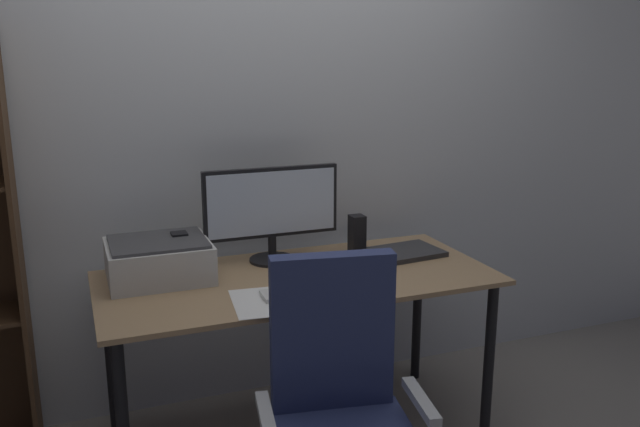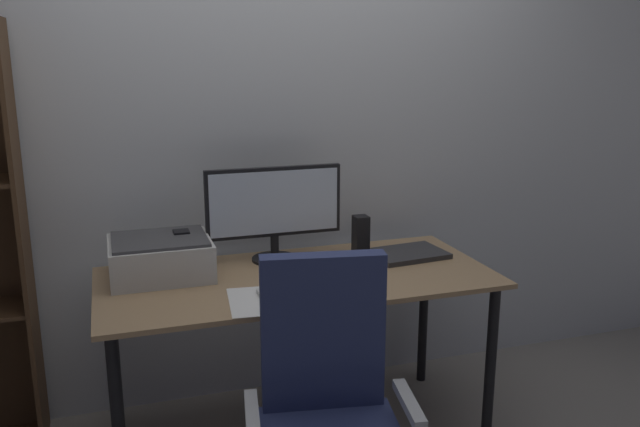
{
  "view_description": "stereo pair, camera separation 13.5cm",
  "coord_description": "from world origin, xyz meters",
  "px_view_note": "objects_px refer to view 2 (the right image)",
  "views": [
    {
      "loc": [
        -0.83,
        -2.42,
        1.64
      ],
      "look_at": [
        0.09,
        -0.02,
        1.0
      ],
      "focal_mm": 37.3,
      "sensor_mm": 36.0,
      "label": 1
    },
    {
      "loc": [
        -0.7,
        -2.46,
        1.64
      ],
      "look_at": [
        0.09,
        -0.02,
        1.0
      ],
      "focal_mm": 37.3,
      "sensor_mm": 36.0,
      "label": 2
    }
  ],
  "objects_px": {
    "desk": "(298,294)",
    "speaker_right": "(361,234)",
    "laptop": "(408,254)",
    "keyboard": "(297,292)",
    "mouse": "(355,285)",
    "monitor": "(274,207)",
    "printer": "(160,257)",
    "coffee_mug": "(306,267)",
    "speaker_left": "(182,250)"
  },
  "relations": [
    {
      "from": "monitor",
      "to": "mouse",
      "type": "relative_size",
      "value": 6.13
    },
    {
      "from": "laptop",
      "to": "speaker_left",
      "type": "relative_size",
      "value": 1.88
    },
    {
      "from": "coffee_mug",
      "to": "printer",
      "type": "bearing_deg",
      "value": 160.43
    },
    {
      "from": "speaker_left",
      "to": "desk",
      "type": "bearing_deg",
      "value": -26.25
    },
    {
      "from": "monitor",
      "to": "speaker_right",
      "type": "xyz_separation_m",
      "value": [
        0.4,
        -0.01,
        -0.15
      ]
    },
    {
      "from": "printer",
      "to": "laptop",
      "type": "bearing_deg",
      "value": -3.56
    },
    {
      "from": "desk",
      "to": "coffee_mug",
      "type": "relative_size",
      "value": 15.68
    },
    {
      "from": "coffee_mug",
      "to": "laptop",
      "type": "relative_size",
      "value": 0.32
    },
    {
      "from": "mouse",
      "to": "laptop",
      "type": "height_order",
      "value": "mouse"
    },
    {
      "from": "speaker_right",
      "to": "mouse",
      "type": "bearing_deg",
      "value": -114.21
    },
    {
      "from": "monitor",
      "to": "printer",
      "type": "distance_m",
      "value": 0.52
    },
    {
      "from": "mouse",
      "to": "speaker_right",
      "type": "xyz_separation_m",
      "value": [
        0.19,
        0.43,
        0.07
      ]
    },
    {
      "from": "keyboard",
      "to": "printer",
      "type": "bearing_deg",
      "value": 143.45
    },
    {
      "from": "monitor",
      "to": "coffee_mug",
      "type": "height_order",
      "value": "monitor"
    },
    {
      "from": "speaker_left",
      "to": "speaker_right",
      "type": "distance_m",
      "value": 0.79
    },
    {
      "from": "coffee_mug",
      "to": "keyboard",
      "type": "bearing_deg",
      "value": -116.7
    },
    {
      "from": "coffee_mug",
      "to": "desk",
      "type": "bearing_deg",
      "value": 128.09
    },
    {
      "from": "monitor",
      "to": "speaker_left",
      "type": "bearing_deg",
      "value": -178.86
    },
    {
      "from": "desk",
      "to": "speaker_right",
      "type": "relative_size",
      "value": 9.36
    },
    {
      "from": "printer",
      "to": "mouse",
      "type": "bearing_deg",
      "value": -28.5
    },
    {
      "from": "laptop",
      "to": "printer",
      "type": "distance_m",
      "value": 1.07
    },
    {
      "from": "monitor",
      "to": "speaker_right",
      "type": "bearing_deg",
      "value": -1.14
    },
    {
      "from": "keyboard",
      "to": "mouse",
      "type": "height_order",
      "value": "mouse"
    },
    {
      "from": "keyboard",
      "to": "speaker_left",
      "type": "height_order",
      "value": "speaker_left"
    },
    {
      "from": "mouse",
      "to": "speaker_right",
      "type": "distance_m",
      "value": 0.47
    },
    {
      "from": "speaker_right",
      "to": "printer",
      "type": "relative_size",
      "value": 0.42
    },
    {
      "from": "monitor",
      "to": "printer",
      "type": "height_order",
      "value": "monitor"
    },
    {
      "from": "laptop",
      "to": "printer",
      "type": "height_order",
      "value": "printer"
    },
    {
      "from": "speaker_left",
      "to": "speaker_right",
      "type": "relative_size",
      "value": 1.0
    },
    {
      "from": "mouse",
      "to": "speaker_left",
      "type": "distance_m",
      "value": 0.74
    },
    {
      "from": "desk",
      "to": "coffee_mug",
      "type": "height_order",
      "value": "coffee_mug"
    },
    {
      "from": "laptop",
      "to": "printer",
      "type": "bearing_deg",
      "value": 170.89
    },
    {
      "from": "monitor",
      "to": "desk",
      "type": "bearing_deg",
      "value": -80.32
    },
    {
      "from": "desk",
      "to": "printer",
      "type": "height_order",
      "value": "printer"
    },
    {
      "from": "desk",
      "to": "mouse",
      "type": "relative_size",
      "value": 16.57
    },
    {
      "from": "mouse",
      "to": "speaker_right",
      "type": "bearing_deg",
      "value": 67.37
    },
    {
      "from": "coffee_mug",
      "to": "mouse",
      "type": "bearing_deg",
      "value": -51.85
    },
    {
      "from": "speaker_right",
      "to": "printer",
      "type": "height_order",
      "value": "speaker_right"
    },
    {
      "from": "mouse",
      "to": "coffee_mug",
      "type": "relative_size",
      "value": 0.95
    },
    {
      "from": "desk",
      "to": "keyboard",
      "type": "xyz_separation_m",
      "value": [
        -0.06,
        -0.2,
        0.09
      ]
    },
    {
      "from": "monitor",
      "to": "coffee_mug",
      "type": "relative_size",
      "value": 5.8
    },
    {
      "from": "laptop",
      "to": "keyboard",
      "type": "bearing_deg",
      "value": -158.84
    },
    {
      "from": "keyboard",
      "to": "mouse",
      "type": "bearing_deg",
      "value": -0.38
    },
    {
      "from": "desk",
      "to": "speaker_right",
      "type": "height_order",
      "value": "speaker_right"
    },
    {
      "from": "laptop",
      "to": "monitor",
      "type": "bearing_deg",
      "value": 162.29
    },
    {
      "from": "desk",
      "to": "mouse",
      "type": "height_order",
      "value": "mouse"
    },
    {
      "from": "coffee_mug",
      "to": "speaker_left",
      "type": "bearing_deg",
      "value": 151.81
    },
    {
      "from": "laptop",
      "to": "desk",
      "type": "bearing_deg",
      "value": -175.24
    },
    {
      "from": "printer",
      "to": "monitor",
      "type": "bearing_deg",
      "value": 6.75
    },
    {
      "from": "coffee_mug",
      "to": "laptop",
      "type": "distance_m",
      "value": 0.53
    }
  ]
}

